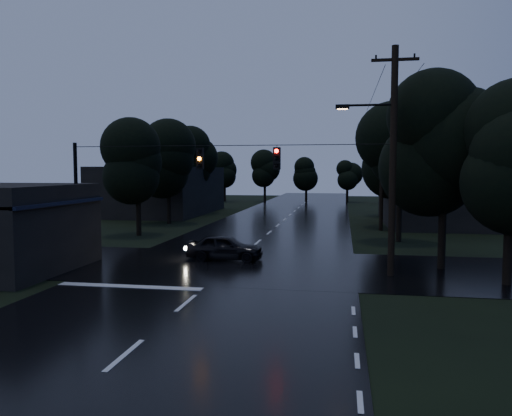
% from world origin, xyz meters
% --- Properties ---
extents(ground, '(160.00, 160.00, 0.00)m').
position_xyz_m(ground, '(0.00, 0.00, 0.00)').
color(ground, black).
rests_on(ground, ground).
extents(main_road, '(12.00, 120.00, 0.02)m').
position_xyz_m(main_road, '(0.00, 30.00, 0.00)').
color(main_road, black).
rests_on(main_road, ground).
extents(cross_street, '(60.00, 9.00, 0.02)m').
position_xyz_m(cross_street, '(0.00, 12.00, 0.00)').
color(cross_street, black).
rests_on(cross_street, ground).
extents(building_far_right, '(10.00, 14.00, 4.40)m').
position_xyz_m(building_far_right, '(14.00, 34.00, 2.20)').
color(building_far_right, black).
rests_on(building_far_right, ground).
extents(building_far_left, '(10.00, 16.00, 5.00)m').
position_xyz_m(building_far_left, '(-14.00, 40.00, 2.50)').
color(building_far_left, black).
rests_on(building_far_left, ground).
extents(utility_pole_main, '(3.50, 0.30, 10.00)m').
position_xyz_m(utility_pole_main, '(7.41, 11.00, 5.26)').
color(utility_pole_main, black).
rests_on(utility_pole_main, ground).
extents(utility_pole_far, '(2.00, 0.30, 7.50)m').
position_xyz_m(utility_pole_far, '(8.30, 28.00, 3.88)').
color(utility_pole_far, black).
rests_on(utility_pole_far, ground).
extents(anchor_pole_left, '(0.18, 0.18, 6.00)m').
position_xyz_m(anchor_pole_left, '(-7.50, 11.00, 3.00)').
color(anchor_pole_left, black).
rests_on(anchor_pole_left, ground).
extents(span_signals, '(15.00, 0.37, 1.12)m').
position_xyz_m(span_signals, '(0.56, 10.99, 5.24)').
color(span_signals, black).
rests_on(span_signals, ground).
extents(tree_corner_near, '(4.48, 4.48, 9.44)m').
position_xyz_m(tree_corner_near, '(10.00, 13.00, 5.99)').
color(tree_corner_near, black).
rests_on(tree_corner_near, ground).
extents(tree_corner_far, '(3.92, 3.92, 8.26)m').
position_xyz_m(tree_corner_far, '(12.00, 10.00, 5.24)').
color(tree_corner_far, black).
rests_on(tree_corner_far, ground).
extents(tree_left_a, '(3.92, 3.92, 8.26)m').
position_xyz_m(tree_left_a, '(-9.00, 22.00, 5.24)').
color(tree_left_a, black).
rests_on(tree_left_a, ground).
extents(tree_left_b, '(4.20, 4.20, 8.85)m').
position_xyz_m(tree_left_b, '(-9.60, 30.00, 5.62)').
color(tree_left_b, black).
rests_on(tree_left_b, ground).
extents(tree_left_c, '(4.48, 4.48, 9.44)m').
position_xyz_m(tree_left_c, '(-10.20, 40.00, 5.99)').
color(tree_left_c, black).
rests_on(tree_left_c, ground).
extents(tree_right_a, '(4.20, 4.20, 8.85)m').
position_xyz_m(tree_right_a, '(9.00, 22.00, 5.62)').
color(tree_right_a, black).
rests_on(tree_right_a, ground).
extents(tree_right_b, '(4.48, 4.48, 9.44)m').
position_xyz_m(tree_right_b, '(9.60, 30.00, 5.99)').
color(tree_right_b, black).
rests_on(tree_right_b, ground).
extents(tree_right_c, '(4.76, 4.76, 10.03)m').
position_xyz_m(tree_right_c, '(10.20, 40.00, 6.37)').
color(tree_right_c, black).
rests_on(tree_right_c, ground).
extents(car, '(3.98, 1.63, 1.35)m').
position_xyz_m(car, '(-0.63, 13.49, 0.67)').
color(car, black).
rests_on(car, ground).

